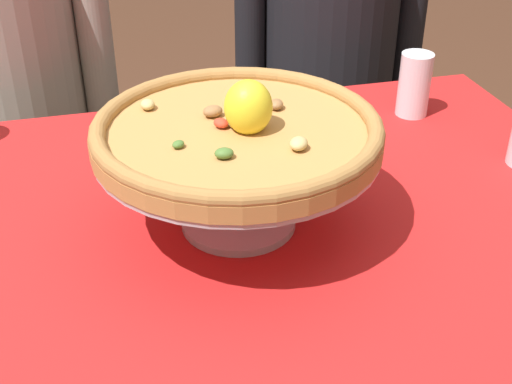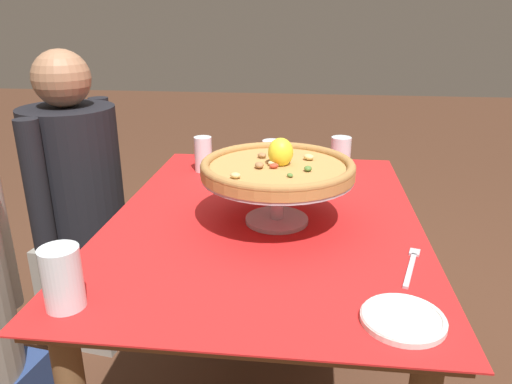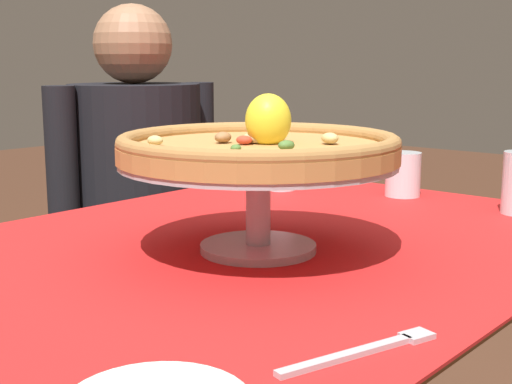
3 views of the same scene
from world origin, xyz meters
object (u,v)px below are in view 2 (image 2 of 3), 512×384
Objects in this scene: water_glass_front_right at (341,155)px; dinner_fork at (411,265)px; water_glass_side_right at (272,154)px; side_plate at (403,318)px; pizza at (278,167)px; pizza_stand at (277,187)px; water_glass_back_left at (63,281)px; water_glass_back_right at (203,156)px; diner_right at (79,208)px.

water_glass_front_right reaches higher than dinner_fork.
water_glass_side_right is 0.58× the size of side_plate.
pizza is 4.45× the size of water_glass_side_right.
pizza_stand is 2.18× the size of dinner_fork.
water_glass_back_left is 1.01× the size of water_glass_back_right.
pizza_stand is 3.52× the size of water_glass_front_right.
water_glass_side_right is at bearing 6.30° from pizza.
water_glass_side_right is 0.80× the size of water_glass_front_right.
water_glass_front_right is at bearing 4.30° from side_plate.
water_glass_back_right is at bearing 44.23° from dinner_fork.
pizza is at bearing 31.56° from side_plate.
water_glass_back_left is (-0.46, 0.39, -0.10)m from pizza.
pizza is at bearing -173.70° from water_glass_side_right.
pizza reaches higher than side_plate.
dinner_fork is (-0.22, -0.33, -0.16)m from pizza.
side_plate is 0.23m from dinner_fork.
water_glass_front_right is (0.53, -0.20, -0.05)m from pizza_stand.
water_glass_back_right is (0.43, 0.30, -0.05)m from pizza_stand.
pizza is at bearing 159.37° from water_glass_front_right.
dinner_fork is 1.32m from diner_right.
pizza_stand is 4.40× the size of water_glass_side_right.
pizza_stand is 0.60m from water_glass_back_left.
water_glass_front_right is (0.99, -0.58, -0.01)m from water_glass_back_left.
water_glass_front_right is at bearing -84.98° from diner_right.
water_glass_back_right is (-0.11, 0.24, 0.02)m from water_glass_side_right.
water_glass_back_right is 1.09× the size of water_glass_front_right.
dinner_fork is at bearing -14.01° from side_plate.
water_glass_back_right is 0.68× the size of dinner_fork.
water_glass_back_left is at bearing 149.44° from water_glass_front_right.
pizza reaches higher than water_glass_front_right.
diner_right reaches higher than water_glass_front_right.
side_plate is (0.02, -0.66, -0.05)m from water_glass_back_left.
pizza_stand is 0.55m from water_glass_side_right.
side_plate is 1.41m from diner_right.
diner_right is (0.90, 0.42, -0.23)m from water_glass_back_left.
water_glass_back_right is (0.89, -0.08, -0.00)m from water_glass_back_left.
water_glass_side_right is at bearing 18.63° from side_plate.
pizza is at bearing -118.38° from diner_right.
dinner_fork is at bearing -152.91° from water_glass_side_right.
side_plate is at bearing -129.10° from diner_right.
water_glass_side_right is 1.04m from side_plate.
side_plate is 0.85× the size of dinner_fork.
water_glass_back_right is at bearing -90.99° from diner_right.
diner_right is at bearing 97.68° from water_glass_side_right.
water_glass_back_left is 0.11× the size of diner_right.
water_glass_back_right reaches higher than dinner_fork.
water_glass_back_right is at bearing 114.45° from water_glass_side_right.
water_glass_front_right is 0.73× the size of side_plate.
water_glass_back_left is 1.15m from water_glass_front_right.
side_plate is at bearing -175.70° from water_glass_front_right.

